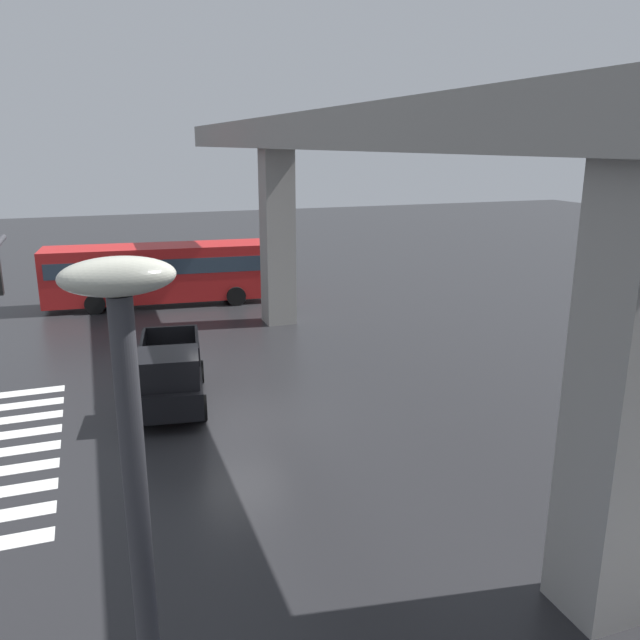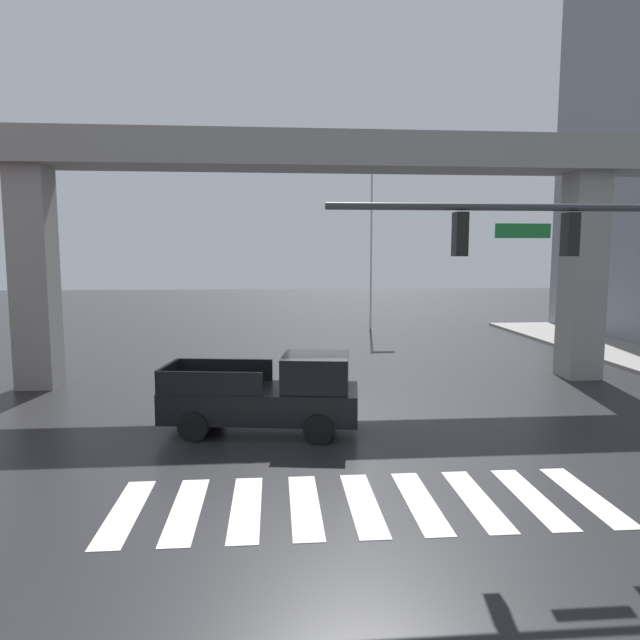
% 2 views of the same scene
% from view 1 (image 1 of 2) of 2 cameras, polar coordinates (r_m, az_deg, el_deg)
% --- Properties ---
extents(ground_plane, '(120.00, 120.00, 0.00)m').
position_cam_1_polar(ground_plane, '(19.44, -7.12, -8.69)').
color(ground_plane, '#232326').
extents(crosswalk_stripes, '(9.35, 2.80, 0.01)m').
position_cam_1_polar(crosswalk_stripes, '(19.27, -26.20, -10.47)').
color(crosswalk_stripes, silver).
rests_on(crosswalk_stripes, ground).
extents(elevated_overpass, '(49.46, 2.10, 8.89)m').
position_cam_1_polar(elevated_overpass, '(19.05, 4.62, 14.24)').
color(elevated_overpass, gray).
rests_on(elevated_overpass, ground).
extents(pickup_truck, '(5.32, 2.62, 2.08)m').
position_cam_1_polar(pickup_truck, '(20.39, -13.13, -4.82)').
color(pickup_truck, black).
rests_on(pickup_truck, ground).
extents(city_bus, '(3.56, 10.99, 2.99)m').
position_cam_1_polar(city_bus, '(33.35, -14.22, 4.26)').
color(city_bus, red).
rests_on(city_bus, ground).
extents(street_lamp_near_corner, '(0.44, 0.70, 7.24)m').
position_cam_1_polar(street_lamp_near_corner, '(5.21, -15.01, -25.06)').
color(street_lamp_near_corner, '#38383D').
rests_on(street_lamp_near_corner, ground).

